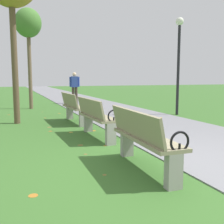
% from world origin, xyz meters
% --- Properties ---
extents(ground_plane, '(80.00, 80.00, 0.00)m').
position_xyz_m(ground_plane, '(0.00, 0.00, 0.00)').
color(ground_plane, '#386628').
extents(paved_walkway, '(3.14, 44.00, 0.02)m').
position_xyz_m(paved_walkway, '(1.57, 18.00, 0.01)').
color(paved_walkway, slate).
rests_on(paved_walkway, ground).
extents(park_bench_1, '(0.52, 1.61, 0.90)m').
position_xyz_m(park_bench_1, '(-0.50, -0.05, 0.49)').
color(park_bench_1, gray).
rests_on(park_bench_1, ground).
extents(park_bench_2, '(0.52, 1.61, 0.90)m').
position_xyz_m(park_bench_2, '(-0.50, 2.24, 0.49)').
color(park_bench_2, gray).
rests_on(park_bench_2, ground).
extents(park_bench_3, '(0.53, 1.62, 0.90)m').
position_xyz_m(park_bench_3, '(-0.50, 4.43, 0.49)').
color(park_bench_3, gray).
rests_on(park_bench_3, ground).
extents(tree_2, '(1.12, 1.12, 4.29)m').
position_xyz_m(tree_2, '(-1.44, 8.72, 3.56)').
color(tree_2, brown).
rests_on(tree_2, ground).
extents(pedestrian_walking, '(0.53, 0.27, 1.62)m').
position_xyz_m(pedestrian_walking, '(0.90, 10.33, 0.93)').
color(pedestrian_walking, '#3D3328').
rests_on(pedestrian_walking, paved_walkway).
extents(lamp_post, '(0.28, 0.28, 3.48)m').
position_xyz_m(lamp_post, '(3.44, 4.80, 2.31)').
color(lamp_post, black).
rests_on(lamp_post, ground).
extents(scattered_leaves, '(4.91, 9.46, 0.02)m').
position_xyz_m(scattered_leaves, '(-0.39, 2.87, 0.01)').
color(scattered_leaves, brown).
rests_on(scattered_leaves, ground).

